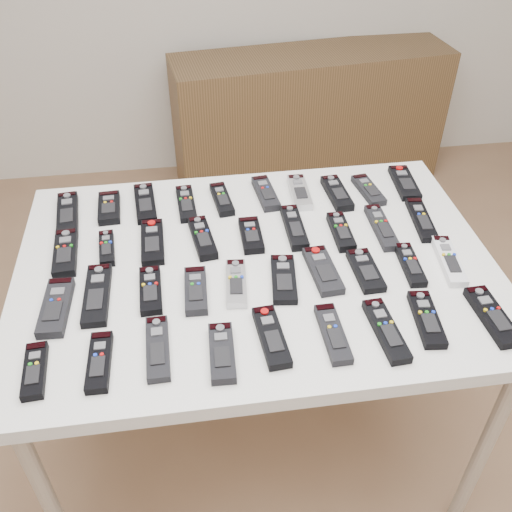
{
  "coord_description": "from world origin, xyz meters",
  "views": [
    {
      "loc": [
        -0.11,
        -0.99,
        1.75
      ],
      "look_at": [
        0.05,
        0.15,
        0.8
      ],
      "focal_mm": 40.0,
      "sensor_mm": 36.0,
      "label": 1
    }
  ],
  "objects": [
    {
      "name": "remote_7",
      "position": [
        0.34,
        0.42,
        0.79
      ],
      "size": [
        0.06,
        0.17,
        0.02
      ],
      "primitive_type": "cube",
      "rotation": [
        0.0,
        0.0,
        0.06
      ],
      "color": "black",
      "rests_on": "table"
    },
    {
      "name": "remote_15",
      "position": [
        0.18,
        0.26,
        0.79
      ],
      "size": [
        0.05,
        0.19,
        0.02
      ],
      "primitive_type": "cube",
      "rotation": [
        0.0,
        0.0,
        -0.01
      ],
      "color": "black",
      "rests_on": "table"
    },
    {
      "name": "remote_26",
      "position": [
        0.32,
        0.06,
        0.79
      ],
      "size": [
        0.06,
        0.16,
        0.02
      ],
      "primitive_type": "cube",
      "rotation": [
        0.0,
        0.0,
        0.03
      ],
      "color": "black",
      "rests_on": "table"
    },
    {
      "name": "remote_12",
      "position": [
        -0.22,
        0.26,
        0.79
      ],
      "size": [
        0.06,
        0.18,
        0.02
      ],
      "primitive_type": "cube",
      "rotation": [
        0.0,
        0.0,
        0.01
      ],
      "color": "black",
      "rests_on": "table"
    },
    {
      "name": "remote_9",
      "position": [
        0.57,
        0.45,
        0.79
      ],
      "size": [
        0.07,
        0.18,
        0.02
      ],
      "primitive_type": "cube",
      "rotation": [
        0.0,
        0.0,
        -0.08
      ],
      "color": "black",
      "rests_on": "table"
    },
    {
      "name": "remote_11",
      "position": [
        -0.34,
        0.25,
        0.79
      ],
      "size": [
        0.05,
        0.14,
        0.02
      ],
      "primitive_type": "cube",
      "rotation": [
        0.0,
        0.0,
        0.08
      ],
      "color": "black",
      "rests_on": "table"
    },
    {
      "name": "remote_22",
      "position": [
        -0.11,
        0.04,
        0.79
      ],
      "size": [
        0.06,
        0.16,
        0.02
      ],
      "primitive_type": "cube",
      "rotation": [
        0.0,
        0.0,
        -0.04
      ],
      "color": "black",
      "rests_on": "table"
    },
    {
      "name": "remote_5",
      "position": [
        0.13,
        0.45,
        0.79
      ],
      "size": [
        0.07,
        0.17,
        0.02
      ],
      "primitive_type": "cube",
      "rotation": [
        0.0,
        0.0,
        0.09
      ],
      "color": "black",
      "rests_on": "table"
    },
    {
      "name": "sideboard",
      "position": [
        0.58,
        1.78,
        0.36
      ],
      "size": [
        1.47,
        0.54,
        0.72
      ],
      "primitive_type": "cube",
      "rotation": [
        0.0,
        0.0,
        0.11
      ],
      "color": "#45331B",
      "rests_on": "ground"
    },
    {
      "name": "remote_13",
      "position": [
        -0.08,
        0.25,
        0.79
      ],
      "size": [
        0.07,
        0.18,
        0.02
      ],
      "primitive_type": "cube",
      "rotation": [
        0.0,
        0.0,
        0.13
      ],
      "color": "black",
      "rests_on": "table"
    },
    {
      "name": "remote_34",
      "position": [
        0.19,
        -0.14,
        0.79
      ],
      "size": [
        0.05,
        0.18,
        0.02
      ],
      "primitive_type": "cube",
      "rotation": [
        0.0,
        0.0,
        0.01
      ],
      "color": "black",
      "rests_on": "table"
    },
    {
      "name": "remote_10",
      "position": [
        -0.44,
        0.24,
        0.79
      ],
      "size": [
        0.07,
        0.18,
        0.02
      ],
      "primitive_type": "cube",
      "rotation": [
        0.0,
        0.0,
        0.06
      ],
      "color": "black",
      "rests_on": "table"
    },
    {
      "name": "remote_35",
      "position": [
        0.31,
        -0.15,
        0.79
      ],
      "size": [
        0.06,
        0.19,
        0.02
      ],
      "primitive_type": "cube",
      "rotation": [
        0.0,
        0.0,
        0.06
      ],
      "color": "black",
      "rests_on": "table"
    },
    {
      "name": "remote_6",
      "position": [
        0.23,
        0.44,
        0.79
      ],
      "size": [
        0.06,
        0.17,
        0.02
      ],
      "primitive_type": "cube",
      "rotation": [
        0.0,
        0.0,
        -0.04
      ],
      "color": "#B7B7BC",
      "rests_on": "table"
    },
    {
      "name": "remote_27",
      "position": [
        0.44,
        0.06,
        0.79
      ],
      "size": [
        0.05,
        0.16,
        0.02
      ],
      "primitive_type": "cube",
      "rotation": [
        0.0,
        0.0,
        -0.06
      ],
      "color": "black",
      "rests_on": "table"
    },
    {
      "name": "remote_29",
      "position": [
        -0.47,
        -0.15,
        0.79
      ],
      "size": [
        0.05,
        0.15,
        0.02
      ],
      "primitive_type": "cube",
      "rotation": [
        0.0,
        0.0,
        0.06
      ],
      "color": "black",
      "rests_on": "table"
    },
    {
      "name": "table",
      "position": [
        0.05,
        0.15,
        0.72
      ],
      "size": [
        1.25,
        0.88,
        0.78
      ],
      "color": "white",
      "rests_on": "ground"
    },
    {
      "name": "remote_1",
      "position": [
        -0.34,
        0.44,
        0.79
      ],
      "size": [
        0.07,
        0.15,
        0.02
      ],
      "primitive_type": "cube",
      "rotation": [
        0.0,
        0.0,
        0.04
      ],
      "color": "black",
      "rests_on": "table"
    },
    {
      "name": "remote_36",
      "position": [
        0.41,
        -0.13,
        0.79
      ],
      "size": [
        0.07,
        0.18,
        0.02
      ],
      "primitive_type": "cube",
      "rotation": [
        0.0,
        0.0,
        -0.11
      ],
      "color": "black",
      "rests_on": "table"
    },
    {
      "name": "remote_28",
      "position": [
        0.55,
        0.07,
        0.79
      ],
      "size": [
        0.07,
        0.19,
        0.02
      ],
      "primitive_type": "cube",
      "rotation": [
        0.0,
        0.0,
        -0.13
      ],
      "color": "silver",
      "rests_on": "table"
    },
    {
      "name": "remote_24",
      "position": [
        0.11,
        0.06,
        0.79
      ],
      "size": [
        0.08,
        0.18,
        0.02
      ],
      "primitive_type": "cube",
      "rotation": [
        0.0,
        0.0,
        -0.13
      ],
      "color": "black",
      "rests_on": "table"
    },
    {
      "name": "remote_30",
      "position": [
        -0.33,
        -0.15,
        0.79
      ],
      "size": [
        0.05,
        0.16,
        0.02
      ],
      "primitive_type": "cube",
      "rotation": [
        0.0,
        0.0,
        -0.02
      ],
      "color": "black",
      "rests_on": "table"
    },
    {
      "name": "remote_32",
      "position": [
        -0.07,
        -0.16,
        0.79
      ],
      "size": [
        0.06,
        0.16,
        0.02
      ],
      "primitive_type": "cube",
      "rotation": [
        0.0,
        0.0,
        -0.04
      ],
      "color": "black",
      "rests_on": "table"
    },
    {
      "name": "remote_31",
      "position": [
        -0.21,
        -0.13,
        0.79
      ],
      "size": [
        0.05,
        0.18,
        0.02
      ],
      "primitive_type": "cube",
      "rotation": [
        0.0,
        0.0,
        0.02
      ],
      "color": "black",
      "rests_on": "table"
    },
    {
      "name": "remote_25",
      "position": [
        0.21,
        0.07,
        0.79
      ],
      "size": [
        0.07,
        0.18,
        0.02
      ],
      "primitive_type": "cube",
      "rotation": [
        0.0,
        0.0,
        0.07
      ],
      "color": "black",
      "rests_on": "table"
    },
    {
      "name": "remote_0",
      "position": [
        -0.46,
        0.42,
        0.79
      ],
      "size": [
        0.08,
        0.2,
        0.02
      ],
      "primitive_type": "cube",
      "rotation": [
        0.0,
        0.0,
        0.1
      ],
      "color": "black",
      "rests_on": "table"
    },
    {
      "name": "remote_20",
      "position": [
        -0.35,
        0.07,
        0.79
      ],
      "size": [
        0.06,
        0.21,
        0.02
      ],
      "primitive_type": "cube",
      "rotation": [
        0.0,
        0.0,
        -0.01
      ],
      "color": "black",
      "rests_on": "table"
    },
    {
      "name": "remote_8",
      "position": [
        0.44,
        0.42,
        0.79
      ],
      "size": [
        0.07,
        0.16,
        0.02
      ],
      "primitive_type": "cube",
      "rotation": [
        0.0,
        0.0,
        0.13
      ],
      "color": "black",
      "rests_on": "table"
    },
    {
      "name": "remote_4",
      "position": [
        -0.01,
        0.44,
        0.79
      ],
      "size": [
        0.06,
        0.16,
        0.02
      ],
      "primitive_type": "cube",
      "rotation": [
        0.0,
        0.0,
        0.11
      ],
      "color": "black",
      "rests_on": "table"
    },
    {
      "name": "remote_17",
      "position": [
        0.42,
        0.23,
        0.79
      ],
      "size": [
        0.05,
        0.2,
        0.02
      ],
      "primitive_type": "cube",
      "rotation": [
        0.0,
        0.0,
        -0.01
      ],
      "color": "black",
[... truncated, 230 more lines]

